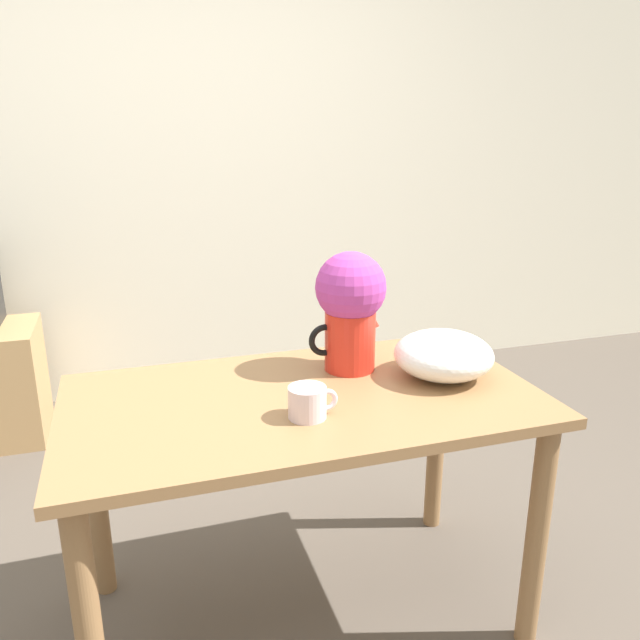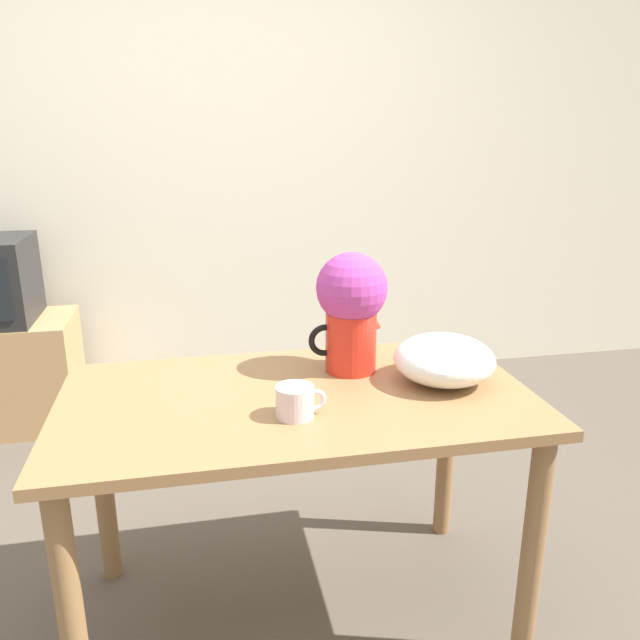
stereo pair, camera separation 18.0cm
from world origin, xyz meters
TOP-DOWN VIEW (x-y plane):
  - ground_plane at (0.00, 0.00)m, footprint 12.00×12.00m
  - wall_back at (0.00, 1.93)m, footprint 8.00×0.05m
  - table at (0.14, 0.03)m, footprint 1.27×0.70m
  - flower_vase at (0.33, 0.18)m, footprint 0.23×0.21m
  - coffee_mug at (0.12, -0.10)m, footprint 0.13×0.10m
  - white_bowl at (0.57, 0.04)m, footprint 0.29×0.29m

SIDE VIEW (x-z plane):
  - ground_plane at x=0.00m, z-range 0.00..0.00m
  - table at x=0.14m, z-range 0.25..0.97m
  - coffee_mug at x=0.12m, z-range 0.72..0.80m
  - white_bowl at x=0.57m, z-range 0.72..0.85m
  - flower_vase at x=0.33m, z-range 0.75..1.10m
  - wall_back at x=0.00m, z-range 0.00..2.60m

